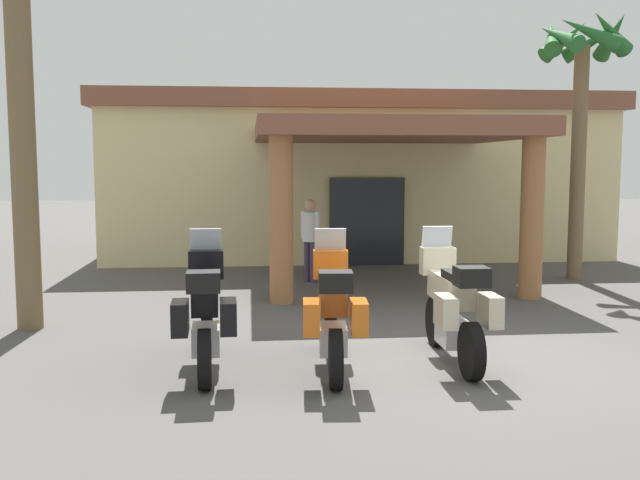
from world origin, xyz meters
name	(u,v)px	position (x,y,z in m)	size (l,w,h in m)	color
ground_plane	(447,359)	(0.00, 0.00, 0.00)	(80.00, 80.00, 0.00)	#514F4C
motel_building	(351,174)	(-0.11, 11.18, 2.14)	(13.33, 11.37, 4.18)	beige
motorcycle_black	(205,312)	(-2.96, -0.30, 0.70)	(0.73, 2.21, 1.61)	black
motorcycle_orange	(333,311)	(-1.47, -0.37, 0.70)	(0.71, 2.21, 1.61)	black
motorcycle_cream	(454,306)	(0.03, -0.13, 0.70)	(0.72, 2.21, 1.61)	black
pedestrian	(310,234)	(-1.46, 5.95, 0.99)	(0.37, 0.43, 1.71)	#3F334C
palm_tree_near_portico	(581,74)	(4.12, 6.03, 4.26)	(1.94, 2.01, 5.56)	brown
palm_tree_roadside	(17,9)	(-5.78, 2.02, 4.61)	(2.05, 2.07, 6.72)	brown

